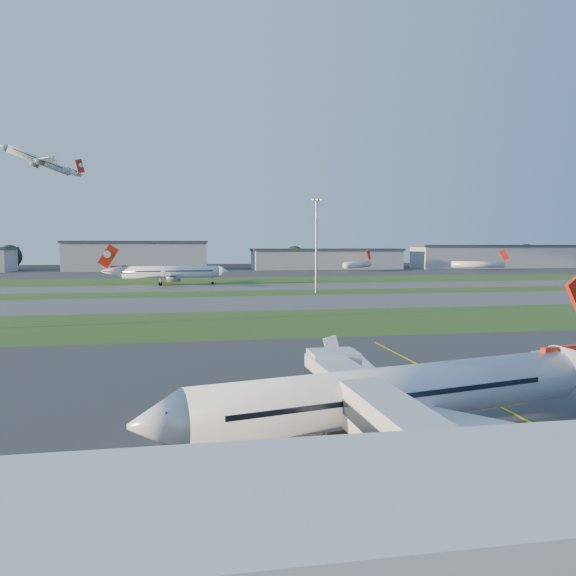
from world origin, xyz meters
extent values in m
plane|color=black|center=(0.00, 0.00, 0.00)|extent=(700.00, 700.00, 0.00)
cube|color=#333335|center=(0.00, 0.00, 0.01)|extent=(300.00, 70.00, 0.01)
cube|color=#33511B|center=(0.00, 52.00, 0.01)|extent=(300.00, 34.00, 0.01)
cube|color=#515154|center=(0.00, 85.00, 0.01)|extent=(300.00, 32.00, 0.01)
cube|color=#33511B|center=(0.00, 110.00, 0.01)|extent=(300.00, 18.00, 0.01)
cube|color=#515154|center=(0.00, 132.00, 0.01)|extent=(300.00, 26.00, 0.01)
cube|color=#33511B|center=(0.00, 165.00, 0.01)|extent=(300.00, 40.00, 0.01)
cube|color=#333335|center=(0.00, 225.00, 0.01)|extent=(400.00, 80.00, 0.01)
cube|color=gold|center=(5.00, 0.00, 0.00)|extent=(0.25, 60.00, 0.02)
cube|color=#AB090B|center=(-14.00, -27.10, 5.50)|extent=(10.00, 0.30, 2.20)
cylinder|color=silver|center=(-10.00, -26.00, 4.20)|extent=(4.00, 4.00, 4.00)
cube|color=silver|center=(-9.80, -14.00, 4.00)|extent=(3.44, 24.08, 2.60)
cube|color=black|center=(-9.80, -14.00, 4.00)|extent=(3.59, 24.08, 0.80)
cube|color=silver|center=(-9.50, -2.60, 4.00)|extent=(3.40, 3.00, 3.00)
cylinder|color=gray|center=(-9.50, -4.50, 1.60)|extent=(0.70, 0.70, 3.20)
cube|color=black|center=(-9.50, -4.50, 0.35)|extent=(2.20, 1.20, 0.70)
cylinder|color=silver|center=(-6.88, -8.54, 3.82)|extent=(27.38, 9.47, 3.46)
cube|color=silver|center=(-4.37, -15.43, 3.37)|extent=(9.83, 14.02, 1.41)
cube|color=silver|center=(-7.62, -1.25, 3.37)|extent=(4.35, 13.72, 1.41)
cylinder|color=slate|center=(-6.14, -13.79, 2.37)|extent=(4.19, 2.89, 2.09)
cylinder|color=slate|center=(-8.50, -3.50, 2.37)|extent=(4.19, 2.89, 2.09)
cylinder|color=silver|center=(-24.84, 145.17, 4.32)|extent=(31.04, 5.41, 3.91)
cube|color=red|center=(-44.37, 144.22, 9.57)|extent=(6.69, 0.68, 7.79)
cube|color=silver|center=(-26.26, 153.34, 3.81)|extent=(8.89, 16.12, 1.59)
cube|color=silver|center=(-25.46, 136.89, 3.81)|extent=(7.55, 16.05, 1.59)
cylinder|color=slate|center=(-24.61, 151.16, 2.68)|extent=(4.43, 2.58, 2.37)
cylinder|color=slate|center=(-24.03, 139.23, 2.68)|extent=(4.43, 2.58, 2.37)
cylinder|color=silver|center=(-80.00, 210.76, 48.29)|extent=(24.18, 14.16, 3.22)
cube|color=red|center=(-65.59, 217.90, 52.61)|extent=(5.05, 2.70, 6.41)
cube|color=silver|center=(-76.23, 205.06, 47.87)|extent=(11.12, 12.14, 1.31)
cube|color=silver|center=(-82.25, 217.20, 47.87)|extent=(6.44, 13.22, 1.31)
cylinder|color=slate|center=(-78.20, 206.17, 46.94)|extent=(4.05, 3.32, 1.95)
cylinder|color=slate|center=(-82.56, 214.97, 46.94)|extent=(4.05, 3.32, 1.95)
cylinder|color=silver|center=(64.56, 229.48, 3.20)|extent=(20.29, 21.00, 3.20)
cube|color=red|center=(73.55, 238.88, 8.00)|extent=(3.79, 3.95, 6.16)
cylinder|color=silver|center=(126.21, 222.67, 3.20)|extent=(25.81, 10.63, 3.20)
cube|color=red|center=(138.65, 218.89, 8.00)|extent=(5.04, 1.79, 6.16)
cylinder|color=gray|center=(15.00, 108.00, 12.50)|extent=(0.60, 0.60, 25.00)
cube|color=gray|center=(15.00, 108.00, 25.40)|extent=(3.20, 0.50, 0.80)
cube|color=#FFF2CC|center=(15.00, 108.00, 25.40)|extent=(2.80, 0.70, 0.35)
cube|color=#93969A|center=(-45.00, 255.00, 7.00)|extent=(70.00, 22.00, 14.00)
cube|color=#383A3F|center=(-45.00, 255.00, 14.60)|extent=(71.40, 23.00, 1.20)
cube|color=#93969A|center=(55.00, 255.00, 5.00)|extent=(80.00, 22.00, 10.00)
cube|color=#383A3F|center=(55.00, 255.00, 10.60)|extent=(81.60, 23.00, 1.20)
cube|color=#93969A|center=(155.00, 255.00, 6.00)|extent=(95.00, 22.00, 12.00)
cube|color=#383A3F|center=(155.00, 255.00, 12.60)|extent=(96.90, 23.00, 1.20)
cylinder|color=black|center=(-110.00, 270.00, 2.20)|extent=(1.00, 1.00, 4.40)
sphere|color=black|center=(-110.00, 270.00, 7.15)|extent=(12.10, 12.10, 12.10)
cylinder|color=black|center=(-20.00, 266.00, 1.80)|extent=(1.00, 1.00, 3.60)
sphere|color=black|center=(-20.00, 266.00, 5.85)|extent=(9.90, 9.90, 9.90)
cylinder|color=black|center=(40.00, 269.00, 2.10)|extent=(1.00, 1.00, 4.20)
sphere|color=black|center=(40.00, 269.00, 6.83)|extent=(11.55, 11.55, 11.55)
cylinder|color=black|center=(115.00, 267.00, 1.90)|extent=(1.00, 1.00, 3.80)
sphere|color=black|center=(115.00, 267.00, 6.17)|extent=(10.45, 10.45, 10.45)
cylinder|color=black|center=(185.00, 271.00, 2.30)|extent=(1.00, 1.00, 4.60)
sphere|color=black|center=(185.00, 271.00, 7.48)|extent=(12.65, 12.65, 12.65)
camera|label=1|loc=(-19.88, -41.47, 13.17)|focal=35.00mm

